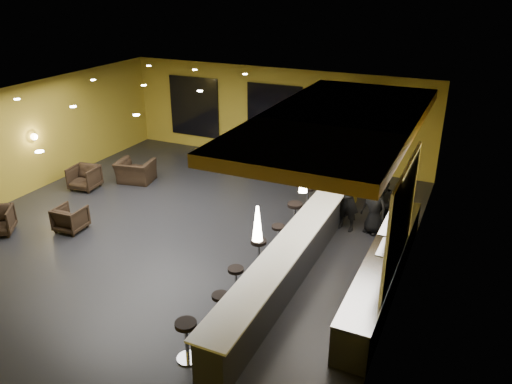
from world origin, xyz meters
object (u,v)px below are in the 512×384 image
at_px(pendant_2, 335,146).
at_px(bar_stool_4, 278,235).
at_px(staff_b, 383,204).
at_px(bar_stool_1, 221,305).
at_px(bar_stool_0, 187,336).
at_px(bar_stool_5, 295,214).
at_px(armchair_d, 135,171).
at_px(bar_stool_6, 308,196).
at_px(armchair_b, 71,218).
at_px(prep_counter, 383,270).
at_px(staff_c, 374,208).
at_px(armchair_c, 84,178).
at_px(bar_stool_3, 259,251).
at_px(column, 349,150).
at_px(staff_a, 348,199).
at_px(bar_counter, 293,258).
at_px(pendant_0, 257,223).
at_px(bar_stool_2, 236,278).
at_px(pendant_1, 303,178).

xyz_separation_m(pendant_2, bar_stool_4, (-0.79, -2.01, -1.89)).
height_order(pendant_2, staff_b, pendant_2).
distance_m(staff_b, bar_stool_1, 5.98).
relative_size(bar_stool_0, bar_stool_5, 0.97).
bearing_deg(armchair_d, bar_stool_6, 171.08).
bearing_deg(armchair_b, prep_counter, -177.71).
relative_size(staff_c, bar_stool_0, 1.80).
xyz_separation_m(armchair_b, armchair_c, (-1.72, 2.45, 0.04)).
height_order(staff_c, bar_stool_5, staff_c).
bearing_deg(bar_stool_3, bar_stool_0, -88.27).
bearing_deg(column, bar_stool_5, -107.58).
bearing_deg(prep_counter, staff_b, 102.31).
bearing_deg(bar_stool_4, staff_c, 45.60).
distance_m(staff_a, bar_stool_5, 1.53).
relative_size(column, bar_stool_1, 4.81).
bearing_deg(bar_counter, bar_stool_1, -107.15).
height_order(pendant_0, bar_stool_2, pendant_0).
relative_size(bar_stool_5, bar_stool_6, 1.09).
bearing_deg(pendant_0, armchair_d, 143.15).
height_order(pendant_1, staff_c, pendant_1).
distance_m(staff_c, bar_stool_0, 6.74).
xyz_separation_m(staff_a, staff_b, (0.88, 0.43, -0.16)).
distance_m(column, bar_stool_1, 7.01).
bearing_deg(pendant_2, pendant_0, -90.00).
xyz_separation_m(prep_counter, bar_stool_3, (-2.88, -0.52, 0.08)).
bearing_deg(prep_counter, armchair_d, 162.90).
xyz_separation_m(prep_counter, staff_b, (-0.62, 2.84, 0.34)).
bearing_deg(bar_stool_4, bar_stool_3, -95.10).
bearing_deg(staff_c, bar_stool_5, -132.18).
bearing_deg(armchair_c, column, 9.93).
bearing_deg(staff_c, bar_stool_3, -100.42).
relative_size(armchair_d, bar_stool_5, 1.36).
bearing_deg(bar_stool_3, armchair_b, -176.36).
relative_size(column, armchair_c, 4.02).
bearing_deg(armchair_d, armchair_c, 35.16).
height_order(staff_c, bar_stool_1, staff_c).
height_order(prep_counter, bar_stool_6, prep_counter).
bearing_deg(armchair_b, armchair_c, -58.43).
bearing_deg(bar_stool_0, bar_stool_2, 92.16).
relative_size(armchair_c, bar_stool_6, 1.10).
relative_size(pendant_0, staff_c, 0.46).
bearing_deg(bar_stool_3, armchair_d, 151.83).
height_order(armchair_c, bar_stool_2, armchair_c).
bearing_deg(bar_stool_1, bar_stool_3, 94.59).
distance_m(pendant_2, bar_stool_5, 2.13).
distance_m(bar_counter, bar_stool_0, 3.50).
xyz_separation_m(bar_counter, prep_counter, (2.00, 0.50, -0.07)).
xyz_separation_m(column, armchair_b, (-6.48, -4.98, -1.40)).
bearing_deg(staff_b, bar_stool_2, -106.14).
height_order(pendant_0, bar_stool_1, pendant_0).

